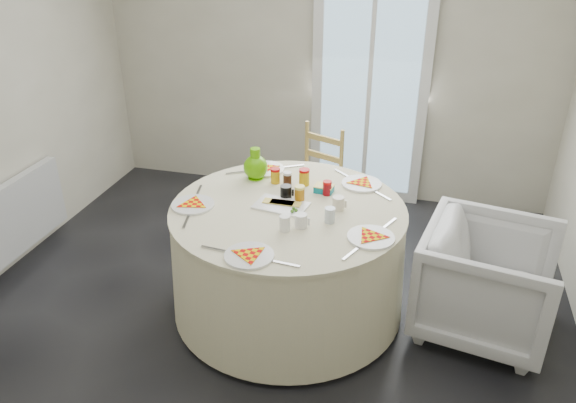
% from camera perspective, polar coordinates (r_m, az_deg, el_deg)
% --- Properties ---
extents(floor, '(4.00, 4.00, 0.00)m').
position_cam_1_polar(floor, '(3.78, -2.77, -11.67)').
color(floor, black).
rests_on(floor, ground).
extents(wall_back, '(4.00, 0.02, 2.60)m').
position_cam_1_polar(wall_back, '(5.00, 3.91, 14.83)').
color(wall_back, '#BCB5A3').
rests_on(wall_back, floor).
extents(glass_door, '(1.00, 0.08, 2.10)m').
position_cam_1_polar(glass_door, '(4.95, 8.33, 11.51)').
color(glass_door, silver).
rests_on(glass_door, floor).
extents(radiator, '(0.07, 1.00, 0.55)m').
position_cam_1_polar(radiator, '(4.60, -25.86, -1.39)').
color(radiator, silver).
rests_on(radiator, floor).
extents(table, '(1.51, 1.51, 0.76)m').
position_cam_1_polar(table, '(3.65, 0.00, -5.93)').
color(table, beige).
rests_on(table, floor).
extents(wooden_chair, '(0.51, 0.50, 0.88)m').
position_cam_1_polar(wooden_chair, '(4.52, 2.44, 2.33)').
color(wooden_chair, tan).
rests_on(wooden_chair, floor).
extents(armchair, '(0.85, 0.89, 0.79)m').
position_cam_1_polar(armchair, '(3.67, 19.66, -7.30)').
color(armchair, silver).
rests_on(armchair, floor).
extents(place_settings, '(1.83, 1.83, 0.03)m').
position_cam_1_polar(place_settings, '(3.45, 0.00, -0.44)').
color(place_settings, white).
rests_on(place_settings, table).
extents(jar_cluster, '(0.47, 0.37, 0.12)m').
position_cam_1_polar(jar_cluster, '(3.67, 1.17, 2.23)').
color(jar_cluster, '#AA3E0F').
rests_on(jar_cluster, table).
extents(butter_tub, '(0.13, 0.10, 0.05)m').
position_cam_1_polar(butter_tub, '(3.65, 3.67, 1.36)').
color(butter_tub, '#077188').
rests_on(butter_tub, table).
extents(green_pitcher, '(0.19, 0.19, 0.21)m').
position_cam_1_polar(green_pitcher, '(3.80, -3.32, 3.92)').
color(green_pitcher, '#4FA802').
rests_on(green_pitcher, table).
extents(cheese_platter, '(0.35, 0.25, 0.04)m').
position_cam_1_polar(cheese_platter, '(3.47, -0.71, -0.28)').
color(cheese_platter, white).
rests_on(cheese_platter, table).
extents(mugs_glasses, '(0.60, 0.60, 0.10)m').
position_cam_1_polar(mugs_glasses, '(3.42, 2.19, -0.04)').
color(mugs_glasses, '#9E9E9E').
rests_on(mugs_glasses, table).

